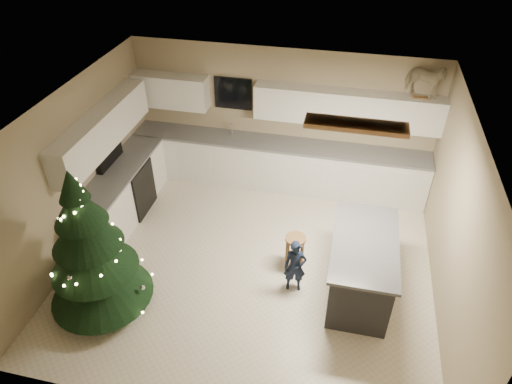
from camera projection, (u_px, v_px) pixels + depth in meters
ground_plane at (251, 263)px, 7.19m from camera, size 5.50×5.50×0.00m
room_shell at (252, 172)px, 6.15m from camera, size 5.52×5.02×2.61m
cabinetry at (222, 161)px, 8.19m from camera, size 5.50×3.20×2.00m
island at (361, 266)px, 6.48m from camera, size 0.90×1.70×0.95m
bar_stool at (295, 245)px, 6.87m from camera, size 0.32×0.32×0.60m
christmas_tree at (92, 256)px, 5.98m from camera, size 1.44×1.40×2.31m
toddler at (295, 266)px, 6.53m from camera, size 0.35×0.26×0.88m
rocking_horse at (424, 80)px, 7.24m from camera, size 0.74×0.56×0.59m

